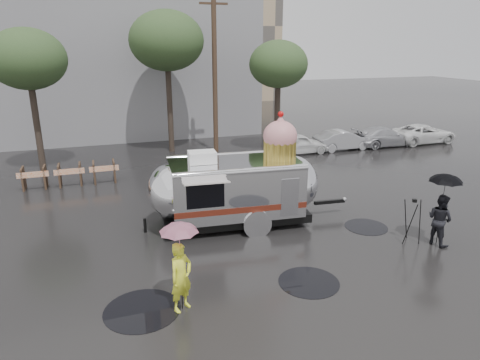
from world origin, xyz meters
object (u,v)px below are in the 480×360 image
object	(u,v)px
airstream_trailer	(237,186)
person_left	(181,277)
person_right	(440,219)
tripod	(412,217)

from	to	relation	value
airstream_trailer	person_left	world-z (taller)	airstream_trailer
airstream_trailer	person_left	distance (m)	5.43
airstream_trailer	person_right	distance (m)	6.74
person_left	tripod	world-z (taller)	person_left
tripod	person_right	bearing A→B (deg)	-4.77
airstream_trailer	person_right	world-z (taller)	airstream_trailer
person_right	tripod	world-z (taller)	person_right
person_left	person_right	bearing A→B (deg)	-26.82
person_left	person_right	distance (m)	8.62
airstream_trailer	person_right	size ratio (longest dim) A/B	4.48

